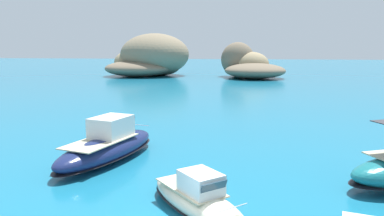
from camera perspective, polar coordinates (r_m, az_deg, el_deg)
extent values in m
ellipsoid|color=#9E8966|center=(92.60, -9.00, 6.95)|extent=(9.60, 9.01, 6.17)
ellipsoid|color=#84755B|center=(90.50, -5.77, 8.20)|extent=(23.42, 23.30, 10.07)
ellipsoid|color=#756651|center=(87.98, -8.39, 6.05)|extent=(16.18, 14.45, 3.73)
ellipsoid|color=#756651|center=(90.86, -4.73, 6.38)|extent=(10.35, 9.81, 4.23)
ellipsoid|color=#756651|center=(99.20, -5.50, 7.06)|extent=(8.67, 7.59, 5.73)
ellipsoid|color=#9E8966|center=(86.30, 9.14, 6.64)|extent=(11.07, 10.93, 5.74)
ellipsoid|color=#756651|center=(82.66, 9.68, 5.68)|extent=(14.86, 14.96, 3.35)
ellipsoid|color=#756651|center=(87.49, 7.05, 7.45)|extent=(9.18, 8.85, 7.96)
ellipsoid|color=navy|center=(23.17, -12.89, -6.12)|extent=(4.97, 9.19, 1.50)
ellipsoid|color=black|center=(23.27, -12.86, -6.92)|extent=(5.07, 9.37, 0.18)
cube|color=#C6B793|center=(22.51, -13.95, -4.95)|extent=(3.50, 5.27, 0.06)
cube|color=silver|center=(23.22, -12.36, -2.81)|extent=(2.46, 2.88, 1.23)
cube|color=#2D4756|center=(24.19, -10.63, -1.97)|extent=(1.73, 0.74, 0.65)
cylinder|color=silver|center=(25.73, -8.40, -2.56)|extent=(1.79, 0.55, 0.04)
ellipsoid|color=beige|center=(15.87, 0.71, -14.12)|extent=(5.40, 5.84, 1.04)
ellipsoid|color=black|center=(15.96, 0.70, -14.89)|extent=(5.51, 5.96, 0.13)
cube|color=#C6B793|center=(16.05, -0.23, -12.12)|extent=(3.39, 3.57, 0.06)
cube|color=silver|center=(15.29, 1.36, -11.40)|extent=(2.10, 2.14, 0.86)
cube|color=#2D4756|center=(14.60, 3.36, -12.09)|extent=(1.04, 0.94, 0.46)
cylinder|color=silver|center=(13.87, 6.41, -14.98)|extent=(1.00, 0.87, 0.04)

